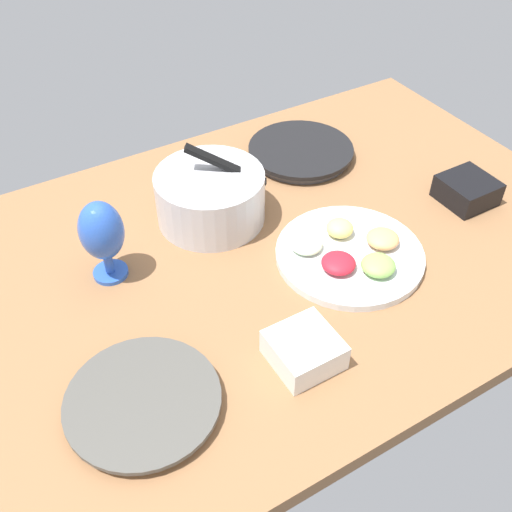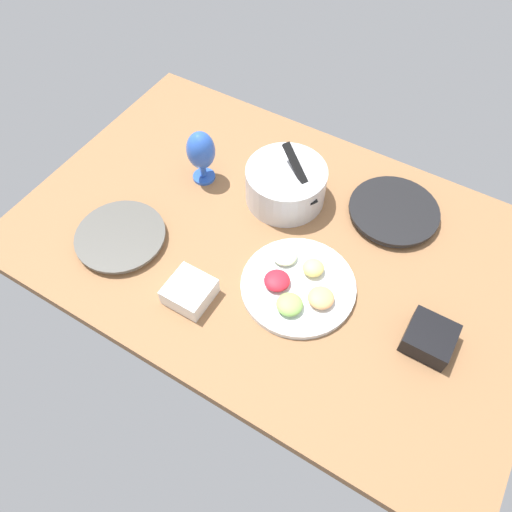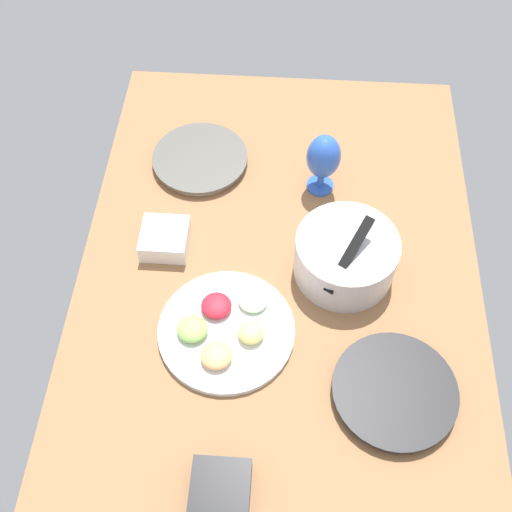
{
  "view_description": "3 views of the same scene",
  "coord_description": "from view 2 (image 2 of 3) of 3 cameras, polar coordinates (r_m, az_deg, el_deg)",
  "views": [
    {
      "loc": [
        -54.36,
        -86.72,
        92.07
      ],
      "look_at": [
        -5.81,
        -4.52,
        3.99
      ],
      "focal_mm": 42.13,
      "sensor_mm": 36.0,
      "label": 1
    },
    {
      "loc": [
        41.25,
        -80.75,
        120.83
      ],
      "look_at": [
        -0.51,
        -10.99,
        3.99
      ],
      "focal_mm": 34.07,
      "sensor_mm": 36.0,
      "label": 2
    },
    {
      "loc": [
        84.5,
        -0.06,
        137.44
      ],
      "look_at": [
        -6.08,
        -6.13,
        3.99
      ],
      "focal_mm": 44.15,
      "sensor_mm": 36.0,
      "label": 3
    }
  ],
  "objects": [
    {
      "name": "ground_plane",
      "position": [
        1.53,
        2.28,
        1.54
      ],
      "size": [
        160.0,
        104.0,
        4.0
      ],
      "primitive_type": "cube",
      "color": "#8C603D"
    },
    {
      "name": "dinner_plate_right",
      "position": [
        1.62,
        15.83,
        5.01
      ],
      "size": [
        28.75,
        28.75,
        3.06
      ],
      "color": "#4C4C51",
      "rests_on": "ground_plane"
    },
    {
      "name": "square_bowl_black",
      "position": [
        1.38,
        19.74,
        -8.99
      ],
      "size": [
        12.32,
        12.32,
        6.07
      ],
      "color": "black",
      "rests_on": "ground_plane"
    },
    {
      "name": "mixing_bowl",
      "position": [
        1.57,
        3.52,
        8.51
      ],
      "size": [
        26.11,
        25.82,
        18.98
      ],
      "color": "silver",
      "rests_on": "ground_plane"
    },
    {
      "name": "hurricane_glass_blue",
      "position": [
        1.61,
        -6.47,
        12.06
      ],
      "size": [
        9.36,
        9.36,
        19.31
      ],
      "color": "blue",
      "rests_on": "ground_plane"
    },
    {
      "name": "square_bowl_white",
      "position": [
        1.38,
        -7.81,
        -4.09
      ],
      "size": [
        12.21,
        12.21,
        5.84
      ],
      "color": "white",
      "rests_on": "ground_plane"
    },
    {
      "name": "dinner_plate_left",
      "position": [
        1.55,
        -15.59,
        2.15
      ],
      "size": [
        27.81,
        27.81,
        2.65
      ],
      "color": "silver",
      "rests_on": "ground_plane"
    },
    {
      "name": "fruit_platter",
      "position": [
        1.4,
        4.94,
        -3.43
      ],
      "size": [
        33.3,
        33.3,
        5.4
      ],
      "color": "silver",
      "rests_on": "ground_plane"
    }
  ]
}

